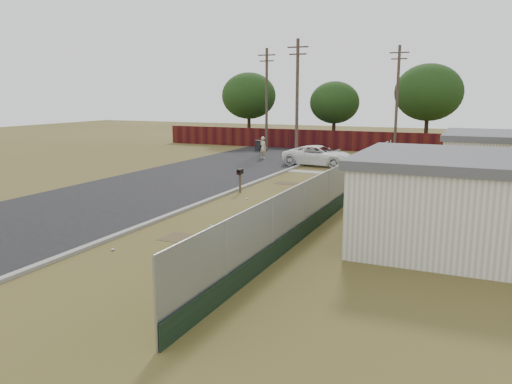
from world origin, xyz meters
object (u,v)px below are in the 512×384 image
at_px(pedestrian, 263,148).
at_px(trash_bin, 259,145).
at_px(fire_hydrant, 230,268).
at_px(mailbox, 240,174).
at_px(pickup_truck, 319,156).

bearing_deg(pedestrian, trash_bin, -43.27).
height_order(fire_hydrant, pedestrian, pedestrian).
relative_size(fire_hydrant, mailbox, 0.68).
distance_m(pedestrian, trash_bin, 5.53).
distance_m(mailbox, trash_bin, 19.50).
relative_size(pickup_truck, pedestrian, 2.94).
height_order(fire_hydrant, pickup_truck, pickup_truck).
xyz_separation_m(mailbox, pickup_truck, (0.81, 11.29, -0.27)).
bearing_deg(trash_bin, pedestrian, -62.87).
bearing_deg(fire_hydrant, pickup_truck, 101.16).
distance_m(fire_hydrant, mailbox, 12.66).
bearing_deg(trash_bin, pickup_truck, -41.68).
relative_size(fire_hydrant, trash_bin, 0.88).
bearing_deg(pickup_truck, trash_bin, 51.64).
bearing_deg(pedestrian, mailbox, 128.08).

